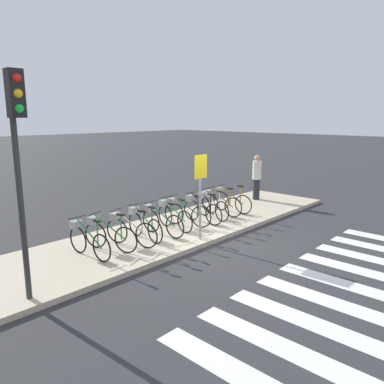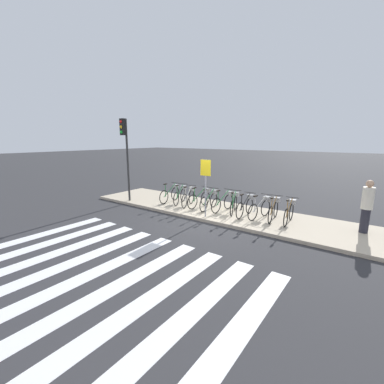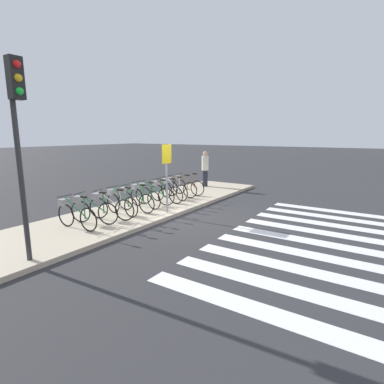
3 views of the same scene
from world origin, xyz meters
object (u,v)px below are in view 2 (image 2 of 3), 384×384
at_px(parked_bicycle_2, 189,196).
at_px(parked_bicycle_5, 224,201).
at_px(parked_bicycle_1, 180,194).
at_px(parked_bicycle_4, 210,199).
at_px(parked_bicycle_9, 274,209).
at_px(traffic_light, 125,143).
at_px(parked_bicycle_8, 261,207).
at_px(pedestrian, 367,205).
at_px(parked_bicycle_3, 200,198).
at_px(parked_bicycle_0, 171,193).
at_px(parked_bicycle_6, 234,203).
at_px(sign_post, 206,178).
at_px(parked_bicycle_10, 289,211).
at_px(parked_bicycle_7, 246,205).

distance_m(parked_bicycle_2, parked_bicycle_5, 1.73).
relative_size(parked_bicycle_1, parked_bicycle_4, 0.96).
distance_m(parked_bicycle_9, traffic_light, 7.30).
bearing_deg(parked_bicycle_8, parked_bicycle_4, -177.63).
height_order(parked_bicycle_8, pedestrian, pedestrian).
xyz_separation_m(parked_bicycle_3, traffic_light, (-3.51, -1.18, 2.36)).
height_order(parked_bicycle_2, parked_bicycle_5, same).
distance_m(parked_bicycle_0, parked_bicycle_4, 2.24).
bearing_deg(traffic_light, parked_bicycle_0, 31.96).
height_order(parked_bicycle_2, parked_bicycle_6, same).
height_order(parked_bicycle_4, traffic_light, traffic_light).
xyz_separation_m(parked_bicycle_4, parked_bicycle_5, (0.61, 0.13, 0.00)).
distance_m(parked_bicycle_2, parked_bicycle_6, 2.21).
relative_size(parked_bicycle_2, parked_bicycle_6, 1.01).
bearing_deg(parked_bicycle_0, sign_post, -21.95).
relative_size(parked_bicycle_5, sign_post, 0.69).
bearing_deg(parked_bicycle_3, parked_bicycle_5, 2.97).
bearing_deg(parked_bicycle_8, parked_bicycle_2, -177.69).
distance_m(parked_bicycle_2, parked_bicycle_10, 4.42).
height_order(parked_bicycle_4, parked_bicycle_9, same).
bearing_deg(parked_bicycle_7, parked_bicycle_4, -179.24).
height_order(parked_bicycle_4, pedestrian, pedestrian).
height_order(parked_bicycle_3, parked_bicycle_6, same).
bearing_deg(parked_bicycle_3, parked_bicycle_4, -7.52).
relative_size(parked_bicycle_5, parked_bicycle_8, 1.01).
xyz_separation_m(parked_bicycle_8, pedestrian, (3.31, 0.46, 0.49)).
bearing_deg(parked_bicycle_6, parked_bicycle_3, -177.97).
distance_m(pedestrian, traffic_light, 9.93).
relative_size(parked_bicycle_1, sign_post, 0.66).
bearing_deg(parked_bicycle_5, parked_bicycle_0, -177.89).
bearing_deg(traffic_light, parked_bicycle_3, 18.53).
height_order(parked_bicycle_1, parked_bicycle_9, same).
xyz_separation_m(parked_bicycle_0, pedestrian, (7.80, 0.53, 0.49)).
distance_m(parked_bicycle_6, sign_post, 1.73).
distance_m(parked_bicycle_4, parked_bicycle_6, 1.10).
distance_m(parked_bicycle_1, pedestrian, 7.26).
bearing_deg(traffic_light, parked_bicycle_7, 11.16).
xyz_separation_m(parked_bicycle_3, parked_bicycle_8, (2.79, 0.02, 0.00)).
xyz_separation_m(parked_bicycle_4, pedestrian, (5.56, 0.56, 0.49)).
xyz_separation_m(parked_bicycle_0, parked_bicycle_10, (5.54, 0.12, 0.00)).
bearing_deg(parked_bicycle_9, parked_bicycle_3, -178.67).
bearing_deg(parked_bicycle_0, traffic_light, -148.04).
relative_size(parked_bicycle_7, parked_bicycle_9, 1.00).
height_order(parked_bicycle_9, sign_post, sign_post).
distance_m(pedestrian, sign_post, 5.38).
xyz_separation_m(parked_bicycle_6, parked_bicycle_10, (2.21, 0.01, 0.00)).
bearing_deg(parked_bicycle_0, parked_bicycle_9, 1.40).
bearing_deg(parked_bicycle_9, parked_bicycle_8, -173.58).
distance_m(parked_bicycle_2, parked_bicycle_7, 2.77).
height_order(parked_bicycle_10, traffic_light, traffic_light).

